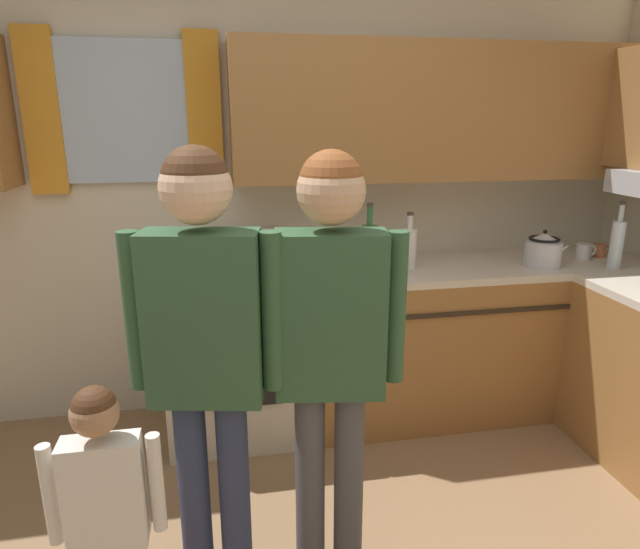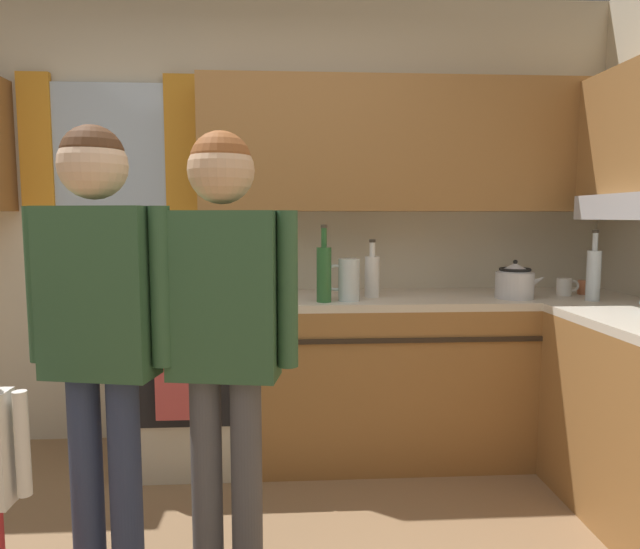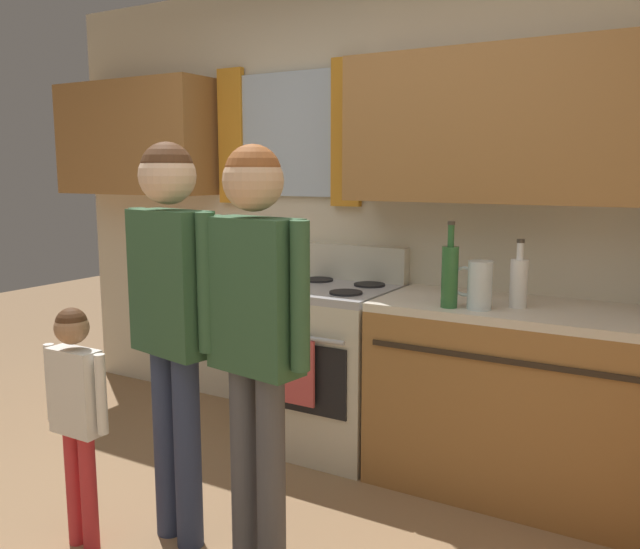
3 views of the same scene
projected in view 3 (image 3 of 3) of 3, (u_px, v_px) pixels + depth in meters
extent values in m
cube|color=beige|center=(385.00, 210.00, 3.70)|extent=(4.60, 0.10, 2.60)
cube|color=silver|center=(287.00, 135.00, 3.88)|extent=(0.63, 0.03, 0.72)
cube|color=orange|center=(232.00, 137.00, 4.07)|extent=(0.18, 0.04, 0.82)
cube|color=orange|center=(346.00, 133.00, 3.67)|extent=(0.18, 0.04, 0.82)
cube|color=#9E6B38|center=(134.00, 138.00, 4.31)|extent=(1.15, 0.32, 0.72)
cube|color=#9E6B38|center=(596.00, 123.00, 2.90)|extent=(2.38, 0.32, 0.72)
cube|color=#9E6B38|center=(605.00, 419.00, 2.91)|extent=(2.10, 0.62, 0.86)
cube|color=beige|center=(612.00, 320.00, 2.84)|extent=(2.10, 0.62, 0.04)
cube|color=#2D2319|center=(600.00, 375.00, 2.60)|extent=(1.98, 0.01, 0.02)
cube|color=beige|center=(331.00, 371.00, 3.60)|extent=(0.65, 0.62, 0.86)
cube|color=black|center=(301.00, 378.00, 3.33)|extent=(0.53, 0.01, 0.36)
cylinder|color=#ADADB2|center=(298.00, 337.00, 3.27)|extent=(0.53, 0.02, 0.02)
cube|color=#ADADB2|center=(331.00, 290.00, 3.53)|extent=(0.65, 0.62, 0.04)
cube|color=beige|center=(354.00, 262.00, 3.75)|extent=(0.65, 0.08, 0.20)
cylinder|color=black|center=(292.00, 287.00, 3.49)|extent=(0.17, 0.17, 0.01)
cylinder|color=black|center=(346.00, 293.00, 3.33)|extent=(0.17, 0.17, 0.01)
cylinder|color=black|center=(318.00, 280.00, 3.73)|extent=(0.17, 0.17, 0.01)
cylinder|color=black|center=(369.00, 285.00, 3.57)|extent=(0.17, 0.17, 0.01)
cube|color=#CC4C4C|center=(297.00, 372.00, 3.29)|extent=(0.20, 0.02, 0.34)
cylinder|color=#2D6633|center=(450.00, 277.00, 2.98)|extent=(0.08, 0.08, 0.28)
cylinder|color=#2D6633|center=(451.00, 236.00, 2.95)|extent=(0.03, 0.03, 0.10)
cylinder|color=#3F382D|center=(451.00, 223.00, 2.94)|extent=(0.03, 0.03, 0.02)
cylinder|color=white|center=(519.00, 284.00, 2.98)|extent=(0.08, 0.08, 0.22)
cylinder|color=white|center=(520.00, 251.00, 2.96)|extent=(0.03, 0.03, 0.08)
cylinder|color=#3F382D|center=(521.00, 241.00, 2.95)|extent=(0.03, 0.03, 0.02)
cylinder|color=silver|center=(480.00, 285.00, 2.94)|extent=(0.11, 0.11, 0.22)
torus|color=silver|center=(465.00, 281.00, 2.98)|extent=(0.14, 0.02, 0.14)
cylinder|color=#2D3856|center=(188.00, 452.00, 2.63)|extent=(0.11, 0.11, 0.80)
cylinder|color=#2D3856|center=(167.00, 443.00, 2.73)|extent=(0.11, 0.11, 0.80)
cube|color=#335938|center=(171.00, 282.00, 2.57)|extent=(0.39, 0.23, 0.57)
cylinder|color=#335938|center=(206.00, 283.00, 2.43)|extent=(0.07, 0.07, 0.52)
cylinder|color=#335938|center=(139.00, 271.00, 2.71)|extent=(0.07, 0.07, 0.52)
sphere|color=beige|center=(167.00, 176.00, 2.51)|extent=(0.22, 0.22, 0.22)
sphere|color=#4C2D19|center=(167.00, 168.00, 2.50)|extent=(0.20, 0.20, 0.20)
cylinder|color=#4C4C51|center=(271.00, 478.00, 2.42)|extent=(0.11, 0.11, 0.79)
cylinder|color=#4C4C51|center=(245.00, 467.00, 2.51)|extent=(0.11, 0.11, 0.79)
cube|color=#335938|center=(255.00, 296.00, 2.36)|extent=(0.38, 0.21, 0.56)
cylinder|color=#335938|center=(300.00, 297.00, 2.22)|extent=(0.07, 0.07, 0.52)
cylinder|color=#335938|center=(214.00, 283.00, 2.49)|extent=(0.07, 0.07, 0.52)
sphere|color=#DBAD84|center=(253.00, 181.00, 2.30)|extent=(0.22, 0.22, 0.22)
sphere|color=brown|center=(253.00, 173.00, 2.29)|extent=(0.20, 0.20, 0.20)
cylinder|color=red|center=(89.00, 492.00, 2.63)|extent=(0.07, 0.07, 0.49)
cylinder|color=red|center=(74.00, 487.00, 2.67)|extent=(0.07, 0.07, 0.49)
cube|color=white|center=(76.00, 391.00, 2.59)|extent=(0.22, 0.09, 0.34)
cylinder|color=white|center=(101.00, 394.00, 2.51)|extent=(0.04, 0.04, 0.32)
cylinder|color=white|center=(51.00, 382.00, 2.66)|extent=(0.04, 0.04, 0.32)
sphere|color=#A87A56|center=(72.00, 327.00, 2.55)|extent=(0.13, 0.13, 0.13)
sphere|color=#4C2D19|center=(71.00, 323.00, 2.54)|extent=(0.12, 0.12, 0.12)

